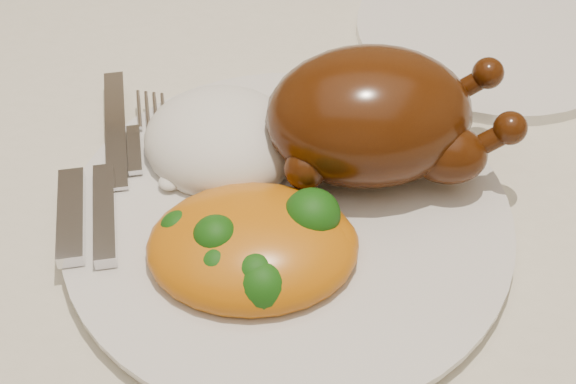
% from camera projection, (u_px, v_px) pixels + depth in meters
% --- Properties ---
extents(dining_table, '(1.60, 0.90, 0.76)m').
position_uv_depth(dining_table, '(174.00, 254.00, 0.63)').
color(dining_table, brown).
rests_on(dining_table, floor).
extents(tablecloth, '(1.73, 1.03, 0.18)m').
position_uv_depth(tablecloth, '(163.00, 189.00, 0.58)').
color(tablecloth, beige).
rests_on(tablecloth, dining_table).
extents(dinner_plate, '(0.34, 0.34, 0.01)m').
position_uv_depth(dinner_plate, '(288.00, 220.00, 0.51)').
color(dinner_plate, silver).
rests_on(dinner_plate, tablecloth).
extents(side_plate, '(0.29, 0.29, 0.01)m').
position_uv_depth(side_plate, '(493.00, 31.00, 0.65)').
color(side_plate, silver).
rests_on(side_plate, tablecloth).
extents(roast_chicken, '(0.17, 0.13, 0.08)m').
position_uv_depth(roast_chicken, '(375.00, 116.00, 0.51)').
color(roast_chicken, '#492107').
rests_on(roast_chicken, dinner_plate).
extents(rice_mound, '(0.11, 0.10, 0.06)m').
position_uv_depth(rice_mound, '(223.00, 141.00, 0.53)').
color(rice_mound, white).
rests_on(rice_mound, dinner_plate).
extents(mac_and_cheese, '(0.14, 0.12, 0.05)m').
position_uv_depth(mac_and_cheese, '(259.00, 247.00, 0.47)').
color(mac_and_cheese, orange).
rests_on(mac_and_cheese, dinner_plate).
extents(cutlery, '(0.07, 0.18, 0.01)m').
position_uv_depth(cutlery, '(101.00, 185.00, 0.51)').
color(cutlery, silver).
rests_on(cutlery, dinner_plate).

